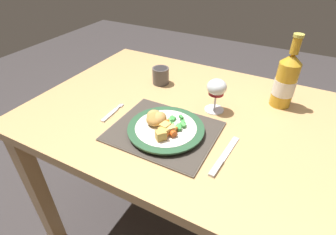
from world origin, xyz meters
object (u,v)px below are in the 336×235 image
Objects in this scene: table_knife at (222,159)px; bottle at (286,81)px; dining_table at (185,132)px; dinner_plate at (165,129)px; wine_glass at (217,89)px; fork at (111,114)px; drinking_cup at (161,75)px.

table_knife is 0.72× the size of bottle.
dinner_plate is at bearing -90.85° from dining_table.
bottle is (0.21, 0.16, 0.01)m from wine_glass.
wine_glass is at bearing 32.37° from fork.
dining_table is 16.04× the size of drinking_cup.
dinner_plate is 1.99× the size of wine_glass.
drinking_cup is (-0.39, 0.33, 0.03)m from table_knife.
table_knife is 0.42m from bottle.
dining_table is 5.88× the size of table_knife.
fork is at bearing -145.81° from bottle.
drinking_cup is (-0.19, 0.30, 0.02)m from dinner_plate.
table_knife reaches higher than dining_table.
drinking_cup is (-0.28, 0.09, -0.05)m from wine_glass.
fork is 0.65× the size of table_knife.
table_knife is (0.21, -0.19, 0.11)m from dining_table.
fork is 1.77× the size of drinking_cup.
dinner_plate is 0.92× the size of bottle.
table_knife is at bearing -40.15° from drinking_cup.
wine_glass is (0.10, 0.21, 0.07)m from dinner_plate.
bottle reaches higher than fork.
fork is at bearing 179.22° from dinner_plate.
wine_glass reaches higher than dinner_plate.
drinking_cup reaches higher than fork.
table_knife is at bearing -103.80° from bottle.
bottle reaches higher than dining_table.
dining_table is at bearing 137.70° from table_knife.
table_knife reaches higher than fork.
wine_glass is at bearing 115.09° from table_knife.
dining_table is 9.08× the size of fork.
drinking_cup is (0.04, 0.30, 0.04)m from fork.
bottle is 3.80× the size of drinking_cup.
dinner_plate reaches higher than fork.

